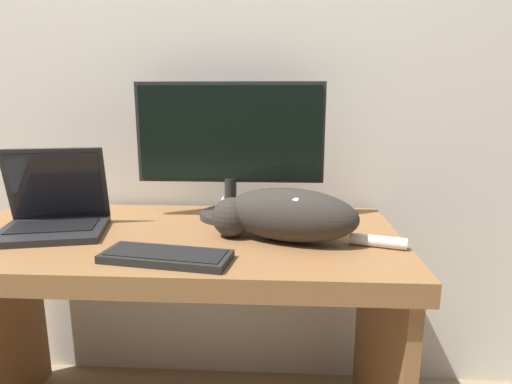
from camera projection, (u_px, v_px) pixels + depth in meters
wall_back at (194, 46)px, 1.54m from camera, size 6.40×0.06×2.60m
desk at (176, 281)px, 1.32m from camera, size 1.34×0.66×0.72m
monitor at (230, 146)px, 1.40m from camera, size 0.61×0.21×0.45m
laptop at (54, 216)px, 1.29m from camera, size 0.34×0.30×0.25m
external_keyboard at (166, 256)px, 1.06m from camera, size 0.34×0.17×0.02m
cat at (284, 214)px, 1.20m from camera, size 0.54×0.27×0.15m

